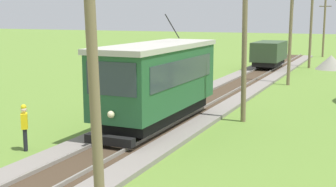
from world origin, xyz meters
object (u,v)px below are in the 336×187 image
(red_tram, at_px, (158,80))
(gravel_pile, at_px, (331,62))
(utility_pole_distant, at_px, (311,26))
(utility_pole_near_tram, at_px, (93,60))
(utility_pole_horizon, at_px, (324,28))
(track_worker, at_px, (25,125))
(utility_pole_mid, at_px, (244,51))
(utility_pole_far, at_px, (291,28))
(freight_car, at_px, (269,53))

(red_tram, relative_size, gravel_pile, 3.00)
(red_tram, xyz_separation_m, utility_pole_distant, (3.18, 27.23, 1.79))
(utility_pole_near_tram, xyz_separation_m, gravel_pile, (2.00, 36.88, -3.45))
(utility_pole_horizon, relative_size, track_worker, 3.85)
(utility_pole_distant, relative_size, utility_pole_horizon, 1.13)
(utility_pole_mid, height_order, gravel_pile, utility_pole_mid)
(utility_pole_near_tram, height_order, utility_pole_horizon, utility_pole_near_tram)
(utility_pole_horizon, bearing_deg, red_tram, -94.56)
(utility_pole_distant, bearing_deg, utility_pole_mid, -90.00)
(utility_pole_mid, xyz_separation_m, utility_pole_horizon, (0.00, 37.16, 0.12))
(gravel_pile, bearing_deg, utility_pole_mid, -94.72)
(utility_pole_near_tram, height_order, utility_pole_far, utility_pole_near_tram)
(utility_pole_mid, height_order, utility_pole_horizon, utility_pole_horizon)
(utility_pole_distant, distance_m, gravel_pile, 3.88)
(utility_pole_mid, bearing_deg, red_tram, -139.40)
(utility_pole_horizon, distance_m, track_worker, 45.56)
(utility_pole_distant, distance_m, utility_pole_horizon, 12.66)
(utility_pole_horizon, bearing_deg, utility_pole_far, -90.00)
(utility_pole_mid, bearing_deg, utility_pole_horizon, 90.00)
(utility_pole_mid, bearing_deg, utility_pole_far, 90.00)
(freight_car, relative_size, track_worker, 2.91)
(utility_pole_far, bearing_deg, gravel_pile, 80.00)
(track_worker, bearing_deg, utility_pole_distant, -140.14)
(red_tram, bearing_deg, track_worker, -120.97)
(utility_pole_far, relative_size, utility_pole_distant, 1.03)
(utility_pole_far, distance_m, track_worker, 21.91)
(utility_pole_far, bearing_deg, utility_pole_distant, 90.00)
(utility_pole_far, xyz_separation_m, utility_pole_distant, (0.00, 11.64, -0.13))
(track_worker, bearing_deg, red_tram, -160.14)
(utility_pole_distant, relative_size, track_worker, 4.36)
(utility_pole_far, height_order, utility_pole_horizon, utility_pole_far)
(utility_pole_mid, distance_m, utility_pole_horizon, 37.16)
(red_tram, relative_size, utility_pole_far, 1.06)
(utility_pole_mid, bearing_deg, freight_car, 98.54)
(utility_pole_horizon, bearing_deg, utility_pole_near_tram, -90.00)
(red_tram, bearing_deg, utility_pole_near_tram, -72.30)
(utility_pole_near_tram, distance_m, track_worker, 8.50)
(utility_pole_distant, height_order, utility_pole_horizon, utility_pole_distant)
(utility_pole_distant, bearing_deg, gravel_pile, -8.84)
(utility_pole_near_tram, xyz_separation_m, track_worker, (-6.28, 4.79, -3.13))
(red_tram, distance_m, utility_pole_mid, 4.36)
(utility_pole_distant, xyz_separation_m, gravel_pile, (2.00, -0.31, -3.31))
(freight_car, relative_size, gravel_pile, 1.83)
(freight_car, xyz_separation_m, utility_pole_near_tram, (3.18, -33.87, 2.56))
(utility_pole_mid, height_order, utility_pole_distant, utility_pole_distant)
(red_tram, relative_size, utility_pole_mid, 1.29)
(utility_pole_far, height_order, track_worker, utility_pole_far)
(freight_car, xyz_separation_m, track_worker, (-3.10, -29.08, -0.57))
(red_tram, height_order, utility_pole_near_tram, utility_pole_near_tram)
(freight_car, height_order, utility_pole_mid, utility_pole_mid)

